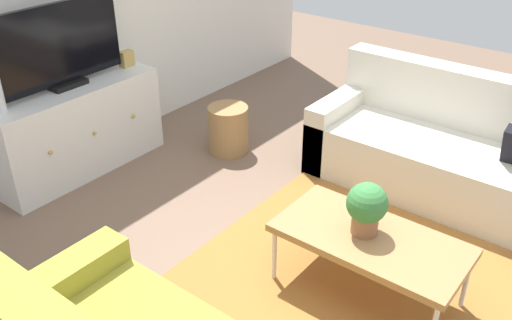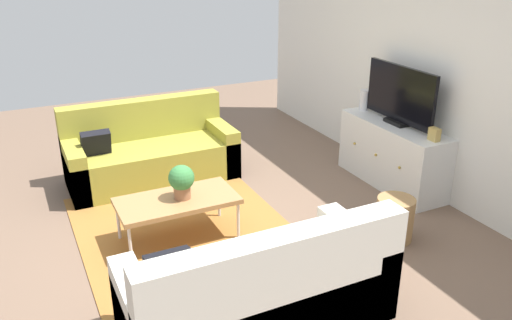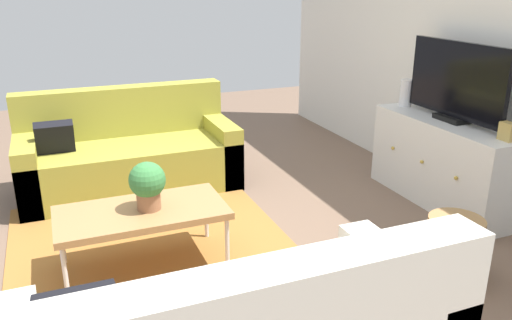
% 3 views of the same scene
% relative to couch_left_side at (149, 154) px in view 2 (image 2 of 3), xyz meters
% --- Properties ---
extents(ground_plane, '(10.00, 10.00, 0.00)m').
position_rel_couch_left_side_xyz_m(ground_plane, '(1.44, 0.10, -0.29)').
color(ground_plane, brown).
extents(wall_back, '(6.40, 0.12, 2.70)m').
position_rel_couch_left_side_xyz_m(wall_back, '(1.44, 2.65, 1.06)').
color(wall_back, silver).
rests_on(wall_back, ground_plane).
extents(area_rug, '(2.50, 1.90, 0.01)m').
position_rel_couch_left_side_xyz_m(area_rug, '(1.44, -0.05, -0.28)').
color(area_rug, '#9E662D').
rests_on(area_rug, ground_plane).
extents(couch_left_side, '(0.82, 1.84, 0.87)m').
position_rel_couch_left_side_xyz_m(couch_left_side, '(0.00, 0.00, 0.00)').
color(couch_left_side, olive).
rests_on(couch_left_side, ground_plane).
extents(couch_right_side, '(0.82, 1.84, 0.87)m').
position_rel_couch_left_side_xyz_m(couch_right_side, '(2.87, 0.00, 0.00)').
color(couch_right_side, beige).
rests_on(couch_right_side, ground_plane).
extents(coffee_table, '(0.54, 1.06, 0.41)m').
position_rel_couch_left_side_xyz_m(coffee_table, '(1.46, -0.14, 0.09)').
color(coffee_table, '#A37547').
rests_on(coffee_table, ground_plane).
extents(potted_plant, '(0.23, 0.23, 0.31)m').
position_rel_couch_left_side_xyz_m(potted_plant, '(1.47, -0.09, 0.30)').
color(potted_plant, '#936042').
rests_on(potted_plant, coffee_table).
extents(tv_console, '(1.38, 0.47, 0.71)m').
position_rel_couch_left_side_xyz_m(tv_console, '(1.35, 2.37, 0.06)').
color(tv_console, silver).
rests_on(tv_console, ground_plane).
extents(flat_screen_tv, '(1.01, 0.16, 0.63)m').
position_rel_couch_left_side_xyz_m(flat_screen_tv, '(1.35, 2.39, 0.73)').
color(flat_screen_tv, black).
rests_on(flat_screen_tv, tv_console).
extents(glass_vase, '(0.11, 0.11, 0.24)m').
position_rel_couch_left_side_xyz_m(glass_vase, '(0.78, 2.37, 0.54)').
color(glass_vase, silver).
rests_on(glass_vase, tv_console).
extents(mantel_clock, '(0.11, 0.07, 0.13)m').
position_rel_couch_left_side_xyz_m(mantel_clock, '(1.92, 2.37, 0.48)').
color(mantel_clock, tan).
rests_on(mantel_clock, tv_console).
extents(wicker_basket, '(0.34, 0.34, 0.40)m').
position_rel_couch_left_side_xyz_m(wicker_basket, '(2.31, 1.63, -0.09)').
color(wicker_basket, '#9E7547').
rests_on(wicker_basket, ground_plane).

